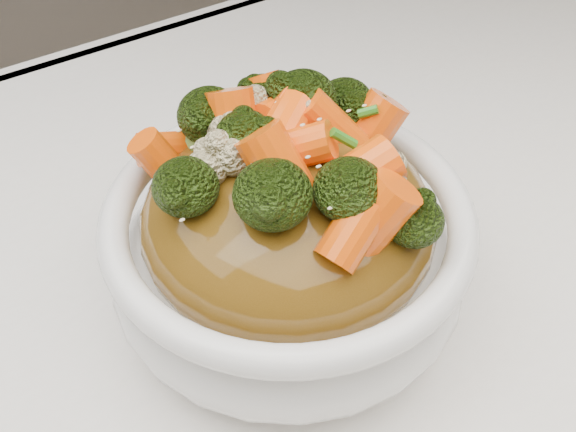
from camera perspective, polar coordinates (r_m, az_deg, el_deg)
bowl at (r=0.38m, az=-0.00°, el=-3.22°), size 0.21×0.21×0.08m
sauce_base at (r=0.36m, az=-0.00°, el=-0.31°), size 0.17×0.17×0.09m
carrots at (r=0.32m, az=-0.00°, el=6.94°), size 0.17×0.17×0.05m
broccoli at (r=0.32m, az=-0.00°, el=6.81°), size 0.17×0.17×0.04m
cauliflower at (r=0.33m, az=-0.00°, el=6.55°), size 0.17×0.17×0.03m
scallions at (r=0.32m, az=-0.00°, el=7.07°), size 0.13×0.13×0.02m
sesame_seeds at (r=0.32m, az=-0.00°, el=7.07°), size 0.15×0.15×0.01m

